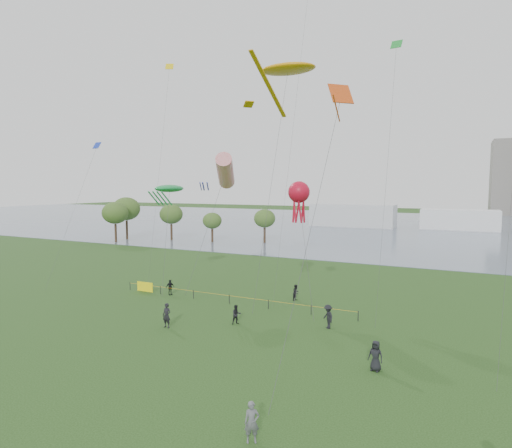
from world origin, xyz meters
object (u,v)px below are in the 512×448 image
at_px(kite_flyer, 252,422).
at_px(kite_octopus, 299,193).
at_px(kite_stingray, 287,70).
at_px(fence, 176,291).

xyz_separation_m(kite_flyer, kite_octopus, (-6.17, 22.54, 9.39)).
distance_m(kite_flyer, kite_stingray, 30.98).
xyz_separation_m(kite_flyer, kite_stingray, (-7.18, 21.90, 20.70)).
xyz_separation_m(kite_stingray, kite_octopus, (1.01, 0.64, -11.31)).
bearing_deg(kite_stingray, kite_octopus, 57.21).
height_order(fence, kite_flyer, kite_flyer).
height_order(fence, kite_octopus, kite_octopus).
relative_size(kite_stingray, kite_octopus, 1.93).
bearing_deg(kite_octopus, kite_flyer, -80.22).
distance_m(fence, kite_flyer, 25.55).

